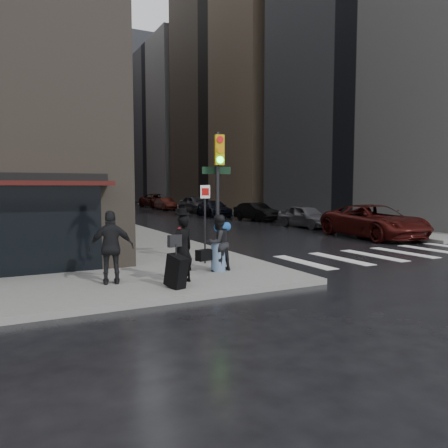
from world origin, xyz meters
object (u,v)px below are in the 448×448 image
Objects in this scene: parked_car_2 at (256,212)px; parked_car_4 at (196,204)px; traffic_light at (217,179)px; parked_car_5 at (166,204)px; man_greycoat at (112,247)px; man_jeans at (218,243)px; fire_hydrant at (179,236)px; man_overcoat at (181,252)px; parked_car_3 at (214,208)px; parked_car_1 at (306,216)px; parked_car_0 at (374,221)px; parked_car_6 at (156,201)px.

parked_car_2 is 0.84× the size of parked_car_4.
parked_car_5 is at bearing 85.10° from traffic_light.
man_greycoat reaches higher than parked_car_5.
man_jeans is 0.39× the size of parked_car_2.
fire_hydrant is at bearing -138.79° from parked_car_2.
man_overcoat is at bearing -121.45° from traffic_light.
parked_car_2 is at bearing -118.94° from man_greycoat.
man_overcoat reaches higher than parked_car_2.
parked_car_4 reaches higher than parked_car_3.
parked_car_4 is (10.50, 22.81, 0.38)m from fire_hydrant.
man_jeans is at bearing -105.62° from parked_car_5.
parked_car_3 is 0.95× the size of parked_car_4.
parked_car_5 is at bearing 88.26° from parked_car_1.
parked_car_2 is (11.43, 16.89, -0.28)m from man_jeans.
man_overcoat reaches higher than parked_car_0.
man_jeans is at bearing -103.49° from traffic_light.
man_jeans is 0.40× the size of parked_car_5.
man_greycoat is at bearing -135.40° from parked_car_2.
parked_car_0 is (9.90, -1.20, 0.37)m from fire_hydrant.
parked_car_1 reaches higher than fire_hydrant.
man_overcoat is at bearing -107.37° from parked_car_5.
fire_hydrant is 0.17× the size of parked_car_5.
parked_car_4 is (13.19, 29.94, -0.11)m from man_overcoat.
man_jeans is at bearing -140.20° from parked_car_1.
parked_car_5 is at bearing 94.76° from parked_car_3.
parked_car_4 is (11.67, 28.89, -0.12)m from man_jeans.
man_greycoat is at bearing -154.38° from parked_car_0.
parked_car_0 is at bearing -97.36° from parked_car_1.
parked_car_1 is 6.00m from parked_car_2.
traffic_light is 41.26m from parked_car_6.
man_greycoat is 18.33m from parked_car_1.
parked_car_2 is 0.88× the size of parked_car_3.
traffic_light is at bearing -150.63° from man_overcoat.
parked_car_2 is at bearing -93.69° from parked_car_6.
parked_car_2 reaches higher than parked_car_5.
parked_car_1 is 1.03× the size of parked_car_5.
man_jeans is at bearing -163.08° from man_overcoat.
man_jeans is at bearing -129.35° from parked_car_2.
parked_car_4 is at bearing 85.55° from parked_car_3.
fire_hydrant is 30.31m from parked_car_5.
man_overcoat is 0.32× the size of parked_car_0.
parked_car_5 is (10.04, 33.73, -2.12)m from traffic_light.
traffic_light reaches higher than parked_car_0.
traffic_light is 35.25m from parked_car_5.
parked_car_5 is at bearing -100.02° from man_greycoat.
man_overcoat is at bearing -110.68° from fire_hydrant.
parked_car_5 is at bearing 87.40° from parked_car_2.
parked_car_4 reaches higher than parked_car_1.
traffic_light is 19.23m from parked_car_2.
man_jeans is 2.24m from traffic_light.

